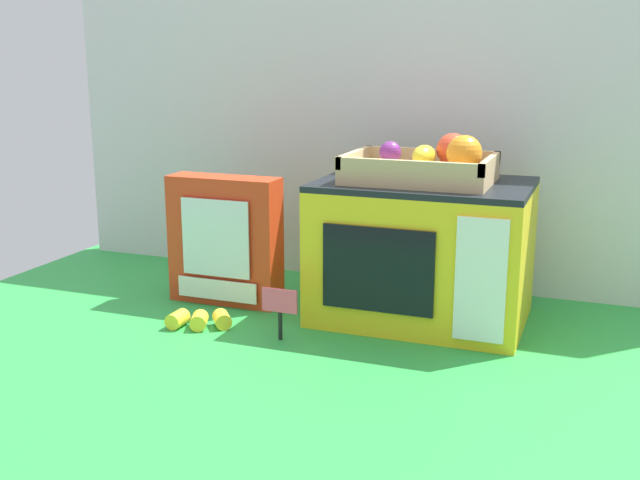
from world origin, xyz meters
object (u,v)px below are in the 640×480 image
Objects in this scene: price_sign at (280,306)px; loose_toy_banana at (200,320)px; food_groups_crate at (427,167)px; toy_microwave at (422,251)px; cookie_set_box at (224,241)px.

price_sign is 0.18m from loose_toy_banana.
loose_toy_banana is at bearing -152.64° from food_groups_crate.
food_groups_crate is at bearing -43.50° from toy_microwave.
price_sign is at bearing -136.66° from food_groups_crate.
toy_microwave is 4.11× the size of price_sign.
toy_microwave reaches higher than loose_toy_banana.
food_groups_crate reaches higher than toy_microwave.
price_sign is at bearing -1.52° from loose_toy_banana.
food_groups_crate is 0.46m from cookie_set_box.
cookie_set_box is 2.73× the size of price_sign.
toy_microwave is at bearing 44.73° from price_sign.
toy_microwave is 0.42m from cookie_set_box.
food_groups_crate is 0.39m from price_sign.
loose_toy_banana is at bearing -151.74° from toy_microwave.
toy_microwave is at bearing 28.26° from loose_toy_banana.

